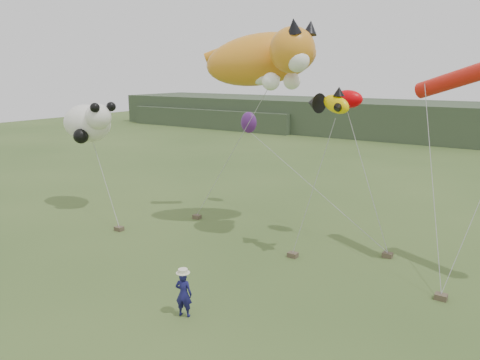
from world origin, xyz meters
name	(u,v)px	position (x,y,z in m)	size (l,w,h in m)	color
ground	(210,302)	(0.00, 0.00, 0.00)	(120.00, 120.00, 0.00)	#385123
headland	(427,122)	(-3.11, 44.69, 1.92)	(90.00, 13.00, 4.00)	#2D3D28
festival_attendant	(184,294)	(-0.16, -1.14, 0.74)	(0.54, 0.35, 1.47)	#16154F
sandbag_anchors	(272,246)	(-0.70, 5.32, 0.10)	(14.66, 4.11, 0.20)	brown
cat_kite	(268,58)	(-2.19, 7.28, 8.01)	(6.75, 4.97, 3.06)	orange
fish_kite	(328,103)	(1.47, 5.61, 6.26)	(2.17, 1.40, 1.12)	#FAD001
panda_kite	(89,123)	(-12.02, 5.19, 4.77)	(3.54, 2.29, 2.20)	white
misc_kites	(294,112)	(-1.78, 9.14, 5.54)	(7.66, 3.17, 2.55)	#E30006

